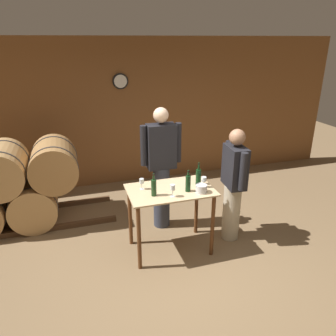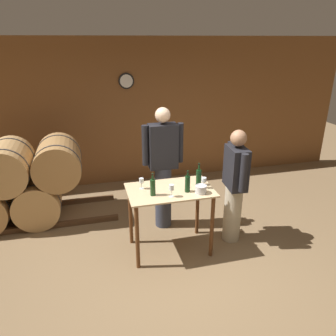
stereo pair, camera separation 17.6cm
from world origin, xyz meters
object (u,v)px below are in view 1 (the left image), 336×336
at_px(ice_bucket, 201,189).
at_px(person_visitor_with_scarf, 161,166).
at_px(wine_bottle_center, 198,176).
at_px(wine_glass_near_center, 173,188).
at_px(wine_glass_near_right, 204,180).
at_px(wine_bottle_far_left, 154,187).
at_px(wine_glass_near_left, 142,182).
at_px(person_host, 234,184).
at_px(wine_bottle_left, 188,183).

distance_m(ice_bucket, person_visitor_with_scarf, 0.87).
relative_size(wine_bottle_center, ice_bucket, 2.14).
xyz_separation_m(wine_glass_near_center, wine_glass_near_right, (0.46, 0.13, -0.01)).
bearing_deg(wine_bottle_center, person_visitor_with_scarf, 119.18).
relative_size(wine_bottle_far_left, person_visitor_with_scarf, 0.16).
distance_m(wine_glass_near_left, wine_glass_near_right, 0.78).
relative_size(wine_bottle_far_left, wine_glass_near_right, 2.00).
bearing_deg(person_host, person_visitor_with_scarf, 143.87).
bearing_deg(wine_bottle_center, wine_bottle_left, -141.92).
relative_size(wine_glass_near_center, person_host, 0.10).
height_order(wine_bottle_center, ice_bucket, wine_bottle_center).
relative_size(wine_bottle_left, ice_bucket, 1.99).
bearing_deg(wine_glass_near_left, wine_bottle_left, -23.05).
bearing_deg(ice_bucket, person_visitor_with_scarf, 108.48).
xyz_separation_m(wine_bottle_left, person_host, (0.71, 0.14, -0.16)).
bearing_deg(ice_bucket, wine_glass_near_center, -178.69).
xyz_separation_m(wine_bottle_far_left, wine_bottle_left, (0.43, -0.01, -0.00)).
xyz_separation_m(wine_glass_near_right, person_visitor_with_scarf, (-0.36, 0.70, -0.04)).
distance_m(wine_bottle_far_left, person_visitor_with_scarf, 0.80).
bearing_deg(wine_bottle_far_left, person_visitor_with_scarf, 67.43).
relative_size(wine_bottle_left, person_host, 0.18).
relative_size(wine_bottle_center, person_visitor_with_scarf, 0.17).
relative_size(wine_glass_near_left, person_host, 0.09).
bearing_deg(ice_bucket, wine_bottle_far_left, 171.52).
xyz_separation_m(wine_bottle_far_left, ice_bucket, (0.58, -0.09, -0.06)).
distance_m(ice_bucket, person_host, 0.61).
bearing_deg(ice_bucket, person_host, 20.84).
bearing_deg(wine_bottle_far_left, ice_bucket, -8.48).
xyz_separation_m(wine_bottle_left, wine_glass_near_right, (0.23, 0.05, -0.01)).
bearing_deg(wine_bottle_center, wine_glass_near_right, -74.14).
xyz_separation_m(wine_bottle_left, ice_bucket, (0.15, -0.08, -0.06)).
relative_size(wine_glass_near_right, person_host, 0.09).
distance_m(wine_glass_near_right, ice_bucket, 0.16).
bearing_deg(wine_bottle_center, wine_glass_near_left, 174.62).
height_order(wine_bottle_far_left, wine_bottle_center, wine_bottle_center).
height_order(wine_glass_near_left, wine_glass_near_right, same).
distance_m(wine_glass_near_center, person_visitor_with_scarf, 0.84).
height_order(wine_bottle_left, wine_glass_near_right, wine_bottle_left).
xyz_separation_m(ice_bucket, person_visitor_with_scarf, (-0.27, 0.82, 0.02)).
bearing_deg(wine_bottle_left, wine_glass_near_center, -159.39).
bearing_deg(person_visitor_with_scarf, wine_glass_near_right, -62.72).
height_order(wine_bottle_far_left, person_host, person_host).
xyz_separation_m(wine_bottle_far_left, person_host, (1.14, 0.13, -0.16)).
distance_m(wine_bottle_far_left, wine_bottle_center, 0.65).
bearing_deg(wine_bottle_center, wine_bottle_far_left, -166.89).
height_order(wine_bottle_center, person_visitor_with_scarf, person_visitor_with_scarf).
bearing_deg(wine_glass_near_right, wine_bottle_left, -168.05).
relative_size(wine_bottle_center, wine_glass_near_left, 2.09).
bearing_deg(person_host, wine_bottle_left, -169.08).
height_order(ice_bucket, person_visitor_with_scarf, person_visitor_with_scarf).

